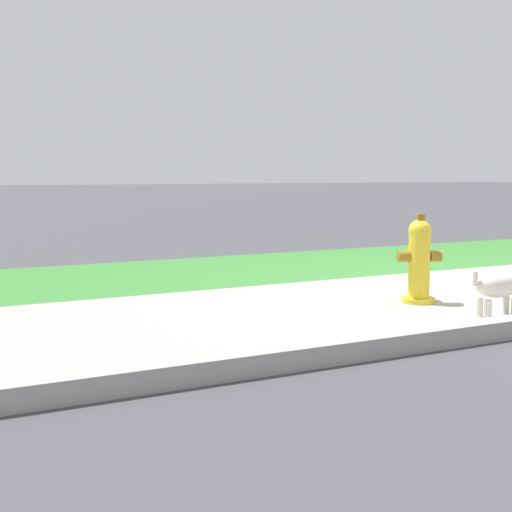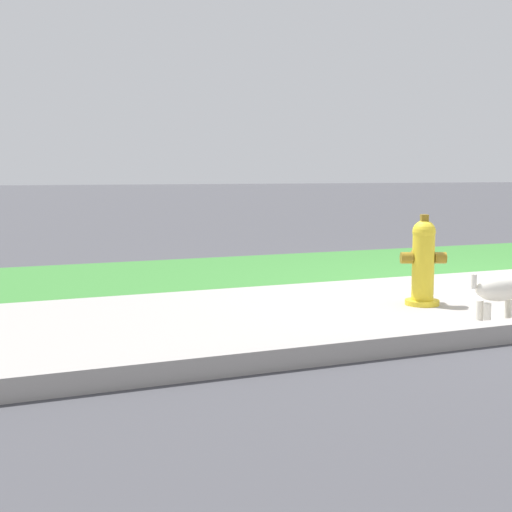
% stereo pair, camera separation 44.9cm
% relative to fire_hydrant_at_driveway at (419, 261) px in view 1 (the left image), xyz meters
% --- Properties ---
extents(ground_plane, '(120.00, 120.00, 0.00)m').
position_rel_fire_hydrant_at_driveway_xyz_m(ground_plane, '(1.17, 0.12, -0.35)').
color(ground_plane, '#424247').
extents(sidewalk_pavement, '(18.00, 2.44, 0.01)m').
position_rel_fire_hydrant_at_driveway_xyz_m(sidewalk_pavement, '(1.17, 0.12, -0.34)').
color(sidewalk_pavement, '#9E9993').
rests_on(sidewalk_pavement, ground).
extents(grass_verge, '(18.00, 2.32, 0.01)m').
position_rel_fire_hydrant_at_driveway_xyz_m(grass_verge, '(1.17, 2.51, -0.34)').
color(grass_verge, '#387A33').
rests_on(grass_verge, ground).
extents(fire_hydrant_at_driveway, '(0.36, 0.33, 0.72)m').
position_rel_fire_hydrant_at_driveway_xyz_m(fire_hydrant_at_driveway, '(0.00, 0.00, 0.00)').
color(fire_hydrant_at_driveway, yellow).
rests_on(fire_hydrant_at_driveway, ground).
extents(small_white_dog, '(0.51, 0.24, 0.40)m').
position_rel_fire_hydrant_at_driveway_xyz_m(small_white_dog, '(0.16, -0.72, -0.11)').
color(small_white_dog, silver).
rests_on(small_white_dog, ground).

